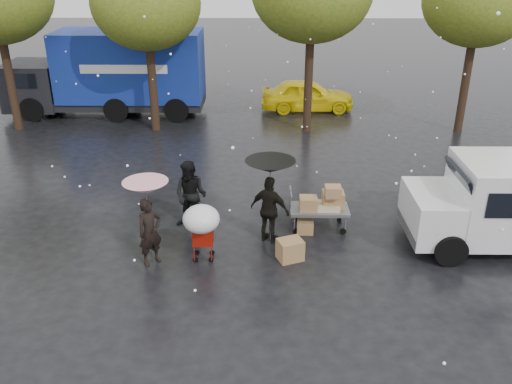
{
  "coord_description": "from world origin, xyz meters",
  "views": [
    {
      "loc": [
        0.74,
        -10.62,
        6.81
      ],
      "look_at": [
        0.6,
        1.0,
        1.43
      ],
      "focal_mm": 38.0,
      "sensor_mm": 36.0,
      "label": 1
    }
  ],
  "objects_px": {
    "shopping_cart": "(201,222)",
    "yellow_taxi": "(307,95)",
    "person_black": "(270,210)",
    "blue_truck": "(112,73)",
    "vendor_cart": "(323,203)",
    "person_pink": "(150,232)"
  },
  "relations": [
    {
      "from": "person_black",
      "to": "yellow_taxi",
      "type": "distance_m",
      "value": 11.73
    },
    {
      "from": "shopping_cart",
      "to": "yellow_taxi",
      "type": "distance_m",
      "value": 13.04
    },
    {
      "from": "vendor_cart",
      "to": "shopping_cart",
      "type": "relative_size",
      "value": 1.04
    },
    {
      "from": "person_black",
      "to": "vendor_cart",
      "type": "height_order",
      "value": "person_black"
    },
    {
      "from": "yellow_taxi",
      "to": "person_black",
      "type": "bearing_deg",
      "value": 169.29
    },
    {
      "from": "person_pink",
      "to": "blue_truck",
      "type": "distance_m",
      "value": 12.68
    },
    {
      "from": "person_black",
      "to": "blue_truck",
      "type": "xyz_separation_m",
      "value": [
        -6.58,
        11.0,
        0.89
      ]
    },
    {
      "from": "person_black",
      "to": "vendor_cart",
      "type": "xyz_separation_m",
      "value": [
        1.37,
        0.66,
        -0.14
      ]
    },
    {
      "from": "vendor_cart",
      "to": "shopping_cart",
      "type": "xyz_separation_m",
      "value": [
        -2.93,
        -1.67,
        0.34
      ]
    },
    {
      "from": "yellow_taxi",
      "to": "shopping_cart",
      "type": "bearing_deg",
      "value": 163.19
    },
    {
      "from": "shopping_cart",
      "to": "yellow_taxi",
      "type": "xyz_separation_m",
      "value": [
        3.34,
        12.6,
        -0.37
      ]
    },
    {
      "from": "shopping_cart",
      "to": "blue_truck",
      "type": "distance_m",
      "value": 13.04
    },
    {
      "from": "vendor_cart",
      "to": "person_pink",
      "type": "bearing_deg",
      "value": -157.45
    },
    {
      "from": "person_black",
      "to": "blue_truck",
      "type": "relative_size",
      "value": 0.21
    },
    {
      "from": "blue_truck",
      "to": "yellow_taxi",
      "type": "xyz_separation_m",
      "value": [
        8.36,
        0.59,
        -1.07
      ]
    },
    {
      "from": "person_black",
      "to": "shopping_cart",
      "type": "relative_size",
      "value": 1.18
    },
    {
      "from": "person_pink",
      "to": "vendor_cart",
      "type": "distance_m",
      "value": 4.45
    },
    {
      "from": "shopping_cart",
      "to": "yellow_taxi",
      "type": "relative_size",
      "value": 0.36
    },
    {
      "from": "vendor_cart",
      "to": "yellow_taxi",
      "type": "relative_size",
      "value": 0.38
    },
    {
      "from": "vendor_cart",
      "to": "yellow_taxi",
      "type": "xyz_separation_m",
      "value": [
        0.41,
        10.93,
        -0.04
      ]
    },
    {
      "from": "person_pink",
      "to": "yellow_taxi",
      "type": "xyz_separation_m",
      "value": [
        4.53,
        12.64,
        -0.12
      ]
    },
    {
      "from": "person_black",
      "to": "blue_truck",
      "type": "height_order",
      "value": "blue_truck"
    }
  ]
}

